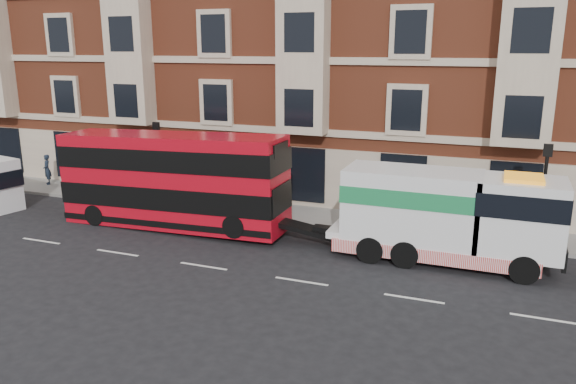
% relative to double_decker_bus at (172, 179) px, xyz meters
% --- Properties ---
extents(ground, '(120.00, 120.00, 0.00)m').
position_rel_double_decker_bus_xyz_m(ground, '(3.63, -3.76, -2.31)').
color(ground, black).
rests_on(ground, ground).
extents(sidewalk, '(90.00, 3.00, 0.15)m').
position_rel_double_decker_bus_xyz_m(sidewalk, '(3.63, 3.74, -2.23)').
color(sidewalk, slate).
rests_on(sidewalk, ground).
extents(victorian_terrace, '(45.00, 12.00, 20.40)m').
position_rel_double_decker_bus_xyz_m(victorian_terrace, '(4.13, 11.24, 7.76)').
color(victorian_terrace, brown).
rests_on(victorian_terrace, ground).
extents(lamp_post_west, '(0.35, 0.15, 4.35)m').
position_rel_double_decker_bus_xyz_m(lamp_post_west, '(-2.37, 2.44, 0.37)').
color(lamp_post_west, black).
rests_on(lamp_post_west, sidewalk).
extents(lamp_post_east, '(0.35, 0.15, 4.35)m').
position_rel_double_decker_bus_xyz_m(lamp_post_east, '(15.63, 2.44, 0.37)').
color(lamp_post_east, black).
rests_on(lamp_post_east, sidewalk).
extents(double_decker_bus, '(10.75, 2.47, 4.35)m').
position_rel_double_decker_bus_xyz_m(double_decker_bus, '(0.00, 0.00, 0.00)').
color(double_decker_bus, '#B70A19').
rests_on(double_decker_bus, ground).
extents(tow_truck, '(8.61, 2.54, 3.59)m').
position_rel_double_decker_bus_xyz_m(tow_truck, '(12.06, 0.00, -0.40)').
color(tow_truck, silver).
rests_on(tow_truck, ground).
extents(pedestrian, '(0.78, 0.74, 1.79)m').
position_rel_double_decker_bus_xyz_m(pedestrian, '(-11.28, 3.99, -1.26)').
color(pedestrian, '#182231').
rests_on(pedestrian, sidewalk).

